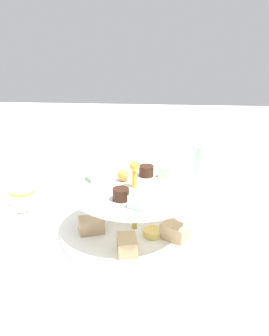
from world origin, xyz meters
TOP-DOWN VIEW (x-y plane):
  - ground_plane at (0.00, 0.00)m, footprint 2.40×2.40m
  - tiered_serving_stand at (0.00, -0.00)m, footprint 0.30×0.30m
  - water_glass_tall_right at (0.15, 0.21)m, footprint 0.07×0.07m
  - water_glass_short_left at (-0.25, -0.06)m, footprint 0.06×0.06m
  - teacup_with_saucer at (-0.26, 0.08)m, footprint 0.09×0.09m
  - butter_knife_right at (-0.14, 0.27)m, footprint 0.16×0.08m

SIDE VIEW (x-z plane):
  - ground_plane at x=0.00m, z-range 0.00..0.00m
  - butter_knife_right at x=-0.14m, z-range 0.00..0.00m
  - teacup_with_saucer at x=-0.26m, z-range 0.00..0.05m
  - water_glass_short_left at x=-0.25m, z-range 0.00..0.07m
  - tiered_serving_stand at x=0.00m, z-range -0.03..0.12m
  - water_glass_tall_right at x=0.15m, z-range 0.00..0.12m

